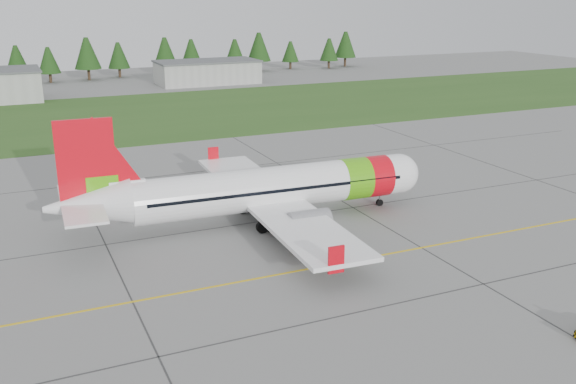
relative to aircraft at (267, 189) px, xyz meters
name	(u,v)px	position (x,y,z in m)	size (l,w,h in m)	color
ground	(371,309)	(-0.37, -19.98, -3.22)	(320.00, 320.00, 0.00)	gray
aircraft	(267,189)	(0.00, 0.00, 0.00)	(36.89, 33.94, 11.17)	white
grass_strip	(135,115)	(-0.37, 62.02, -3.21)	(320.00, 50.00, 0.03)	#30561E
taxi_guideline	(319,267)	(-0.37, -11.98, -3.21)	(120.00, 0.25, 0.02)	gold
hangar_east	(207,73)	(24.63, 98.02, -0.62)	(24.00, 12.00, 5.20)	#A8A8A3
treeline	(90,60)	(-0.37, 118.02, 1.78)	(160.00, 8.00, 10.00)	#1C3F14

